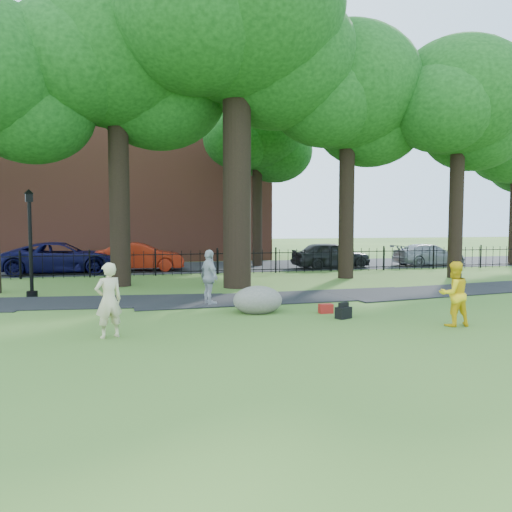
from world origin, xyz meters
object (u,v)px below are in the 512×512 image
object	(u,v)px
big_tree	(239,26)
red_sedan	(140,257)
woman	(109,300)
boulder	(258,298)
man	(454,294)
lamppost	(30,244)

from	to	relation	value
big_tree	red_sedan	xyz separation A→B (m)	(-3.83, 7.49, -9.40)
big_tree	woman	size ratio (longest dim) A/B	8.46
boulder	red_sedan	distance (m)	13.49
boulder	red_sedan	xyz separation A→B (m)	(-3.18, 13.11, 0.33)
man	lamppost	xyz separation A→B (m)	(-11.24, 7.61, 1.01)
big_tree	woman	distance (m)	12.99
boulder	lamppost	world-z (taller)	lamppost
man	boulder	xyz separation A→B (m)	(-4.33, 2.90, -0.39)
red_sedan	lamppost	bearing A→B (deg)	158.77
big_tree	man	bearing A→B (deg)	-66.58
red_sedan	man	bearing A→B (deg)	-152.19
boulder	red_sedan	size ratio (longest dim) A/B	0.31
woman	man	bearing A→B (deg)	152.32
woman	man	distance (m)	8.35
big_tree	woman	world-z (taller)	big_tree
man	red_sedan	distance (m)	17.69
man	red_sedan	size ratio (longest dim) A/B	0.36
woman	man	size ratio (longest dim) A/B	1.05
lamppost	big_tree	bearing A→B (deg)	-11.82
woman	boulder	distance (m)	4.57
big_tree	lamppost	xyz separation A→B (m)	(-7.54, -0.91, -8.32)
boulder	big_tree	bearing A→B (deg)	83.49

